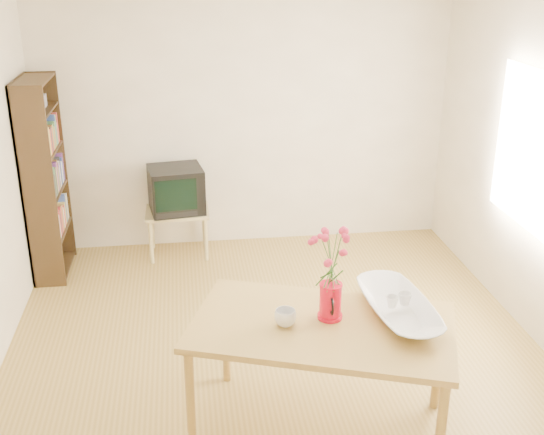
{
  "coord_description": "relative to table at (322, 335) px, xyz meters",
  "views": [
    {
      "loc": [
        -0.62,
        -4.25,
        2.81
      ],
      "look_at": [
        0.0,
        0.3,
        1.0
      ],
      "focal_mm": 45.0,
      "sensor_mm": 36.0,
      "label": 1
    }
  ],
  "objects": [
    {
      "name": "room",
      "position": [
        -0.12,
        0.81,
        0.62
      ],
      "size": [
        4.5,
        4.5,
        4.5
      ],
      "color": "olive",
      "rests_on": "ground"
    },
    {
      "name": "table",
      "position": [
        0.0,
        0.0,
        0.0
      ],
      "size": [
        1.74,
        1.35,
        0.75
      ],
      "rotation": [
        0.0,
        0.0,
        -0.35
      ],
      "color": "#A37D38",
      "rests_on": "ground"
    },
    {
      "name": "tv_stand",
      "position": [
        -0.85,
        2.78,
        -0.29
      ],
      "size": [
        0.6,
        0.45,
        0.46
      ],
      "color": "tan",
      "rests_on": "ground"
    },
    {
      "name": "bookshelf",
      "position": [
        -2.0,
        2.56,
        0.16
      ],
      "size": [
        0.28,
        0.7,
        1.8
      ],
      "color": "black",
      "rests_on": "ground"
    },
    {
      "name": "pitcher",
      "position": [
        0.06,
        0.07,
        0.18
      ],
      "size": [
        0.15,
        0.23,
        0.23
      ],
      "rotation": [
        0.0,
        0.0,
        -0.11
      ],
      "color": "red",
      "rests_on": "table"
    },
    {
      "name": "flowers",
      "position": [
        0.06,
        0.06,
        0.48
      ],
      "size": [
        0.26,
        0.26,
        0.37
      ],
      "primitive_type": null,
      "color": "#D23155",
      "rests_on": "pitcher"
    },
    {
      "name": "mug",
      "position": [
        -0.22,
        0.01,
        0.12
      ],
      "size": [
        0.17,
        0.17,
        0.1
      ],
      "primitive_type": "imported",
      "rotation": [
        0.0,
        0.0,
        2.72
      ],
      "color": "white",
      "rests_on": "table"
    },
    {
      "name": "bowl",
      "position": [
        0.48,
        0.06,
        0.33
      ],
      "size": [
        0.58,
        0.58,
        0.51
      ],
      "primitive_type": "imported",
      "rotation": [
        0.0,
        0.0,
        0.07
      ],
      "color": "white",
      "rests_on": "table"
    },
    {
      "name": "teacup_a",
      "position": [
        0.44,
        0.06,
        0.28
      ],
      "size": [
        0.07,
        0.07,
        0.06
      ],
      "primitive_type": "imported",
      "rotation": [
        0.0,
        0.0,
        0.11
      ],
      "color": "white",
      "rests_on": "bowl"
    },
    {
      "name": "teacup_b",
      "position": [
        0.52,
        0.08,
        0.28
      ],
      "size": [
        0.1,
        0.1,
        0.07
      ],
      "primitive_type": "imported",
      "rotation": [
        0.0,
        0.0,
        2.08
      ],
      "color": "white",
      "rests_on": "bowl"
    },
    {
      "name": "television",
      "position": [
        -0.85,
        2.79,
        0.0
      ],
      "size": [
        0.55,
        0.52,
        0.43
      ],
      "rotation": [
        0.0,
        0.0,
        0.14
      ],
      "color": "black",
      "rests_on": "tv_stand"
    }
  ]
}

